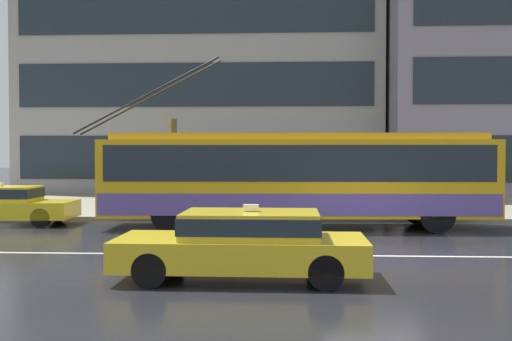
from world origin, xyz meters
The scene contains 11 objects.
ground_plane centered at (0.00, 0.00, 0.00)m, with size 160.00×160.00×0.00m, color #232328.
sidewalk_slab centered at (0.00, 10.35, 0.07)m, with size 80.00×10.00×0.14m, color gray.
lane_centre_line centered at (0.00, -1.20, 0.00)m, with size 72.00×0.14×0.01m, color silver.
trolleybus centered at (-1.83, 3.75, 1.62)m, with size 12.96×2.83×5.32m.
taxi_oncoming_near centered at (-2.94, -3.83, 0.70)m, with size 4.62×1.86×1.39m.
taxi_queued_behind_bus centered at (-11.48, 4.09, 0.70)m, with size 4.60×1.91×1.39m.
bus_shelter centered at (-3.95, 7.17, 1.96)m, with size 3.60×1.58×2.46m.
pedestrian_at_shelter centered at (-5.63, 6.70, 1.76)m, with size 1.37×1.37×2.04m.
pedestrian_approaching_curb centered at (2.37, 7.70, 1.72)m, with size 1.40×1.40×1.97m.
pedestrian_walking_past centered at (-2.77, 6.95, 1.69)m, with size 1.46×1.46×1.92m.
street_tree_bare centered at (-6.68, 8.80, 2.13)m, with size 1.52×1.43×3.94m.
Camera 1 is at (-2.17, -14.65, 2.34)m, focal length 41.24 mm.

